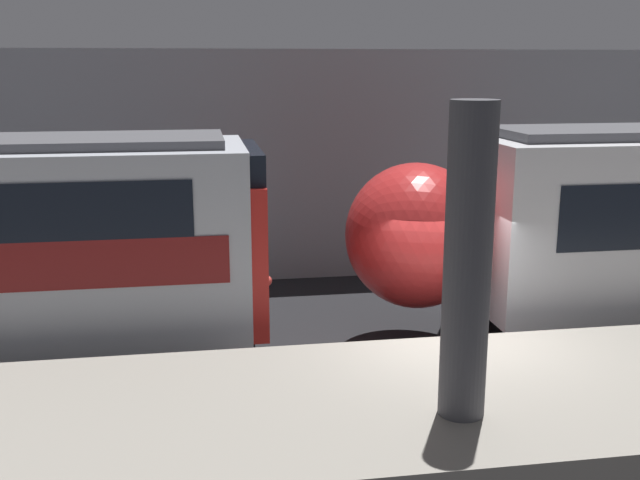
# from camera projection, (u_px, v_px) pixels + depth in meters

# --- Properties ---
(ground_plane) EXTENTS (120.00, 120.00, 0.00)m
(ground_plane) POSITION_uv_depth(u_px,v_px,m) (449.00, 399.00, 11.18)
(ground_plane) COLOR black
(platform) EXTENTS (40.00, 3.60, 1.00)m
(platform) POSITION_uv_depth(u_px,v_px,m) (497.00, 424.00, 9.34)
(platform) COLOR gray
(platform) RESTS_ON ground
(station_rear_barrier) EXTENTS (50.00, 0.15, 5.20)m
(station_rear_barrier) POSITION_uv_depth(u_px,v_px,m) (356.00, 166.00, 17.15)
(station_rear_barrier) COLOR #939399
(station_rear_barrier) RESTS_ON ground
(support_pillar_near) EXTENTS (0.52, 0.52, 3.52)m
(support_pillar_near) POSITION_uv_depth(u_px,v_px,m) (467.00, 264.00, 8.13)
(support_pillar_near) COLOR #47474C
(support_pillar_near) RESTS_ON platform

